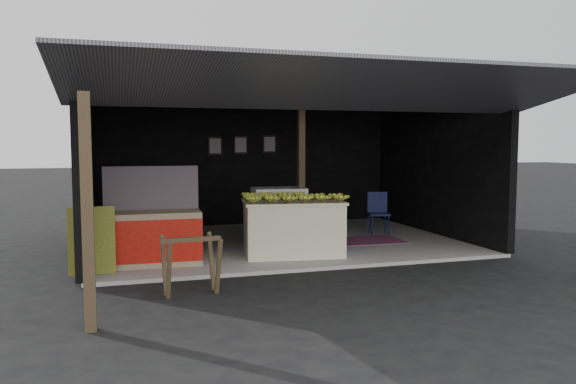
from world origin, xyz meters
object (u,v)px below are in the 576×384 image
object	(u,v)px
banana_table	(293,228)
neighbor_stall	(153,235)
sawhorse	(191,259)
water_barrel	(337,237)
white_crate	(279,216)
plastic_chair	(378,210)

from	to	relation	value
banana_table	neighbor_stall	xyz separation A→B (m)	(-2.35, -0.07, -0.00)
sawhorse	water_barrel	distance (m)	3.46
banana_table	white_crate	bearing A→B (deg)	96.41
water_barrel	sawhorse	bearing A→B (deg)	-145.05
white_crate	plastic_chair	size ratio (longest dim) A/B	1.22
banana_table	sawhorse	xyz separation A→B (m)	(-1.98, -1.88, -0.05)
neighbor_stall	sawhorse	xyz separation A→B (m)	(0.37, -1.81, -0.04)
sawhorse	plastic_chair	world-z (taller)	plastic_chair
neighbor_stall	water_barrel	size ratio (longest dim) A/B	3.04
white_crate	sawhorse	world-z (taller)	white_crate
white_crate	neighbor_stall	xyz separation A→B (m)	(-2.39, -1.06, -0.07)
sawhorse	plastic_chair	xyz separation A→B (m)	(4.35, 3.44, 0.10)
white_crate	water_barrel	xyz separation A→B (m)	(0.82, -0.89, -0.29)
white_crate	neighbor_stall	distance (m)	2.61
banana_table	water_barrel	distance (m)	0.88
banana_table	neighbor_stall	bearing A→B (deg)	-169.96
white_crate	banana_table	bearing A→B (deg)	-87.62
neighbor_stall	plastic_chair	bearing A→B (deg)	21.17
banana_table	plastic_chair	size ratio (longest dim) A/B	2.06
water_barrel	white_crate	bearing A→B (deg)	132.57
banana_table	plastic_chair	xyz separation A→B (m)	(2.37, 1.57, 0.05)
banana_table	water_barrel	xyz separation A→B (m)	(0.85, 0.10, -0.22)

